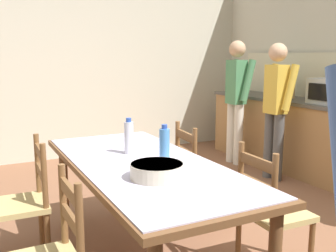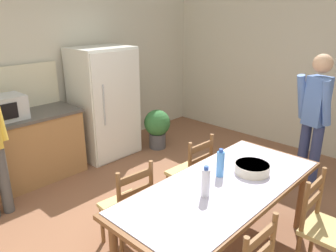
{
  "view_description": "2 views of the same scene",
  "coord_description": "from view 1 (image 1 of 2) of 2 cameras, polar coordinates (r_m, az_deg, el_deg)",
  "views": [
    {
      "loc": [
        2.51,
        -1.59,
        1.5
      ],
      "look_at": [
        -0.31,
        -0.14,
        0.93
      ],
      "focal_mm": 42.0,
      "sensor_mm": 36.0,
      "label": 1
    },
    {
      "loc": [
        -2.08,
        -1.92,
        2.2
      ],
      "look_at": [
        0.02,
        0.05,
        1.19
      ],
      "focal_mm": 35.0,
      "sensor_mm": 36.0,
      "label": 2
    }
  ],
  "objects": [
    {
      "name": "person_at_sink",
      "position": [
        5.48,
        9.9,
        4.37
      ],
      "size": [
        0.42,
        0.29,
        1.69
      ],
      "rotation": [
        0.0,
        0.0,
        1.57
      ],
      "color": "silver",
      "rests_on": "ground"
    },
    {
      "name": "person_at_counter",
      "position": [
        4.86,
        15.4,
        3.06
      ],
      "size": [
        0.41,
        0.28,
        1.64
      ],
      "rotation": [
        0.0,
        0.0,
        1.57
      ],
      "color": "#4C4C4C",
      "rests_on": "ground"
    },
    {
      "name": "serving_bowl",
      "position": [
        2.36,
        -1.63,
        -6.36
      ],
      "size": [
        0.32,
        0.32,
        0.09
      ],
      "color": "beige",
      "rests_on": "dining_table"
    },
    {
      "name": "dining_table",
      "position": [
        2.75,
        -3.62,
        -6.78
      ],
      "size": [
        2.1,
        0.92,
        0.77
      ],
      "rotation": [
        0.0,
        0.0,
        -0.01
      ],
      "color": "brown",
      "rests_on": "ground"
    },
    {
      "name": "bottle_off_centre",
      "position": [
        2.65,
        -0.52,
        -2.87
      ],
      "size": [
        0.07,
        0.07,
        0.27
      ],
      "color": "#4C8ED6",
      "rests_on": "dining_table"
    },
    {
      "name": "counter_splashback",
      "position": [
        5.54,
        21.08,
        6.82
      ],
      "size": [
        2.92,
        0.03,
        0.6
      ],
      "primitive_type": "cube",
      "color": "beige",
      "rests_on": "kitchen_counter"
    },
    {
      "name": "wall_left",
      "position": [
        5.98,
        -12.02,
        9.57
      ],
      "size": [
        0.12,
        5.2,
        2.9
      ],
      "primitive_type": "cube",
      "color": "beige",
      "rests_on": "ground"
    },
    {
      "name": "microwave",
      "position": [
        4.96,
        22.94,
        4.63
      ],
      "size": [
        0.5,
        0.39,
        0.3
      ],
      "color": "#B2B7BC",
      "rests_on": "kitchen_counter"
    },
    {
      "name": "ground_plane",
      "position": [
        3.33,
        4.72,
        -16.59
      ],
      "size": [
        8.32,
        8.32,
        0.0
      ],
      "primitive_type": "plane",
      "color": "brown"
    },
    {
      "name": "bottle_near_centre",
      "position": [
        2.93,
        -5.69,
        -1.63
      ],
      "size": [
        0.07,
        0.07,
        0.27
      ],
      "color": "silver",
      "rests_on": "dining_table"
    },
    {
      "name": "paper_bag",
      "position": [
        5.49,
        16.53,
        5.8
      ],
      "size": [
        0.24,
        0.16,
        0.36
      ],
      "primitive_type": "cube",
      "color": "tan",
      "rests_on": "kitchen_counter"
    },
    {
      "name": "chair_side_far_left",
      "position": [
        3.55,
        4.5,
        -7.11
      ],
      "size": [
        0.46,
        0.44,
        0.91
      ],
      "rotation": [
        0.0,
        0.0,
        3.05
      ],
      "color": "brown",
      "rests_on": "ground"
    },
    {
      "name": "kitchen_counter",
      "position": [
        5.41,
        18.35,
        -1.25
      ],
      "size": [
        2.96,
        0.66,
        0.93
      ],
      "color": "#9E7042",
      "rests_on": "ground"
    },
    {
      "name": "chair_side_near_left",
      "position": [
        3.09,
        -20.2,
        -10.46
      ],
      "size": [
        0.43,
        0.42,
        0.91
      ],
      "rotation": [
        0.0,
        0.0,
        -0.04
      ],
      "color": "brown",
      "rests_on": "ground"
    },
    {
      "name": "chair_side_far_right",
      "position": [
        2.84,
        14.69,
        -12.0
      ],
      "size": [
        0.44,
        0.42,
        0.91
      ],
      "rotation": [
        0.0,
        0.0,
        3.09
      ],
      "color": "brown",
      "rests_on": "ground"
    }
  ]
}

